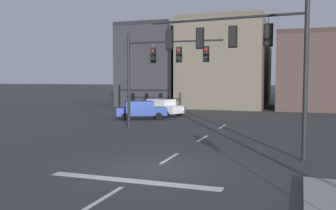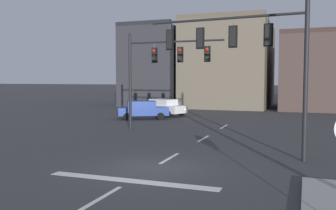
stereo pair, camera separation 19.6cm
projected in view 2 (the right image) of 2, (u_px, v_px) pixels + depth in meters
ground_plane at (153, 168)px, 15.13m from camera, size 400.00×400.00×0.00m
stop_bar_paint at (131, 181)px, 13.25m from camera, size 6.40×0.50×0.01m
lane_centreline at (170, 158)px, 17.00m from camera, size 0.16×26.40×0.01m
signal_mast_near_side at (248, 49)px, 17.16m from camera, size 7.45×0.95×7.14m
signal_mast_far_side at (159, 64)px, 25.36m from camera, size 6.66×0.35×6.69m
car_lot_nearside at (143, 109)px, 33.44m from camera, size 4.73×3.64×1.61m
car_lot_middle at (164, 107)px, 36.47m from camera, size 4.75×3.47×1.61m
building_row at (294, 68)px, 45.17m from camera, size 46.39×13.60×10.99m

